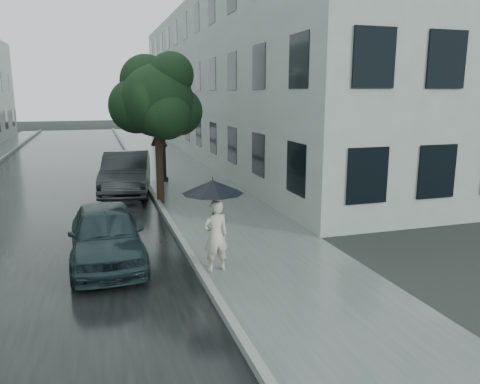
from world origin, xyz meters
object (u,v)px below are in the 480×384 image
object	(u,v)px
car_near	(106,234)
car_far	(126,173)
lamp_post	(160,117)
pedestrian	(216,236)
street_tree	(157,99)

from	to	relation	value
car_near	car_far	xyz separation A→B (m)	(0.96, 7.54, 0.11)
lamp_post	car_near	size ratio (longest dim) A/B	1.24
car_near	car_far	world-z (taller)	car_far
lamp_post	car_far	size ratio (longest dim) A/B	1.02
lamp_post	car_far	xyz separation A→B (m)	(-1.58, -1.86, -1.98)
car_far	pedestrian	bearing A→B (deg)	-73.78
lamp_post	car_far	bearing A→B (deg)	-149.53
car_near	car_far	distance (m)	7.61
car_far	street_tree	bearing A→B (deg)	-55.95
pedestrian	car_far	distance (m)	8.86
street_tree	car_far	xyz separation A→B (m)	(-0.98, 2.03, -2.74)
lamp_post	car_near	distance (m)	9.96
pedestrian	lamp_post	world-z (taller)	lamp_post
car_near	street_tree	bearing A→B (deg)	69.75
pedestrian	car_far	bearing A→B (deg)	-91.12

